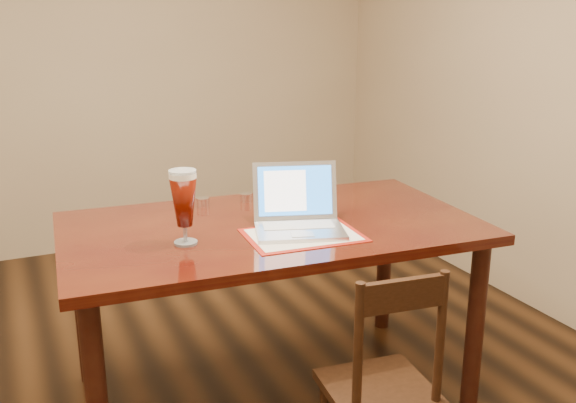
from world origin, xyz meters
name	(u,v)px	position (x,y,z in m)	size (l,w,h in m)	color
dining_table	(270,244)	(0.46, 0.16, 0.74)	(1.84, 1.12, 1.13)	#481809
dining_chair	(382,387)	(0.58, -0.57, 0.42)	(0.41, 0.40, 0.89)	#321A0E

